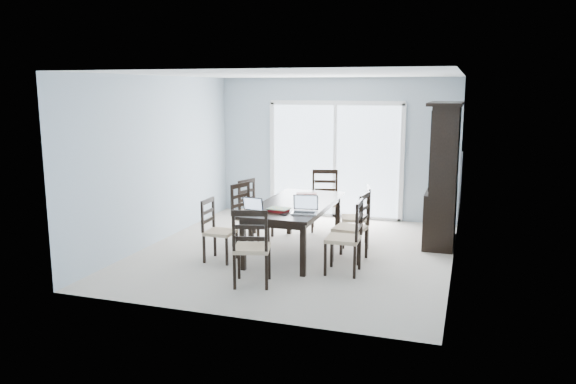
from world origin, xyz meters
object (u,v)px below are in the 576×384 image
Objects in this scene: china_hutch at (444,175)px; cell_phone at (283,215)px; dining_table at (295,208)px; chair_right_mid at (357,220)px; chair_left_far at (252,202)px; hot_tub at (334,182)px; laptop_dark at (249,210)px; chair_right_far at (361,210)px; chair_end_near at (251,239)px; chair_right_near at (351,229)px; game_box at (307,196)px; chair_left_near at (215,223)px; chair_end_far at (325,193)px; chair_left_mid at (246,208)px; laptop_silver at (304,209)px.

china_hutch is 2.84m from cell_phone.
dining_table is 1.95× the size of chair_right_mid.
hot_tub is (0.70, 2.80, -0.08)m from chair_left_far.
chair_right_mid reaches higher than laptop_dark.
chair_end_near is (-0.92, -2.24, 0.04)m from chair_right_far.
dining_table is at bearing 72.33° from laptop_dark.
chair_right_near is at bearing 30.98° from cell_phone.
chair_left_far reaches higher than game_box.
hot_tub is (-0.25, 3.44, -0.18)m from dining_table.
chair_right_mid reaches higher than game_box.
chair_left_near is at bearing 171.45° from laptop_dark.
chair_end_far is at bearing 114.55° from cell_phone.
laptop_silver is at bearing 75.66° from chair_left_mid.
china_hutch is at bearing 38.33° from chair_end_near.
chair_right_near is 3.56× the size of laptop_dark.
china_hutch is 2.26m from chair_right_near.
chair_left_near reaches higher than cell_phone.
chair_right_near is 0.68m from laptop_silver.
dining_table is 1.20m from chair_right_near.
chair_end_far is at bearing -80.96° from hot_tub.
chair_left_far is (-2.97, -0.61, -0.50)m from china_hutch.
chair_left_far is 1.82m from laptop_silver.
chair_end_far is at bearing 155.75° from chair_left_near.
chair_end_far is at bearing 20.97° from chair_right_near.
china_hutch is 3.07m from chair_left_far.
hot_tub reaches higher than cell_phone.
chair_left_near is at bearing -132.42° from game_box.
cell_phone is at bearing 137.71° from chair_right_far.
china_hutch is 1.92× the size of chair_end_near.
chair_left_near is at bearing 9.99° from chair_left_mid.
chair_left_mid is 3.59× the size of game_box.
chair_end_far is at bearing 34.65° from chair_right_mid.
chair_end_far is 3.14× the size of laptop_silver.
china_hutch reaches higher than chair_right_near.
chair_end_near is (0.77, -1.70, 0.01)m from chair_left_mid.
chair_right_mid is 1.10m from cell_phone.
chair_left_near is at bearing 174.96° from laptop_silver.
chair_end_near reaches higher than chair_right_mid.
chair_right_far is (-0.12, 1.35, -0.03)m from chair_right_near.
laptop_silver is (1.29, 0.09, 0.27)m from chair_left_near.
chair_right_near is at bearing 25.19° from chair_end_near.
cell_phone is (-0.89, -0.11, 0.16)m from chair_right_near.
chair_left_far is 0.96× the size of chair_right_near.
cell_phone is 0.05× the size of hot_tub.
chair_right_mid is (0.94, -0.13, -0.08)m from dining_table.
chair_right_near is at bearing 72.86° from chair_left_far.
laptop_dark reaches higher than cell_phone.
dining_table is 2.41m from china_hutch.
cell_phone is (0.46, 0.07, -0.04)m from laptop_dark.
chair_left_far is 2.34m from chair_right_near.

